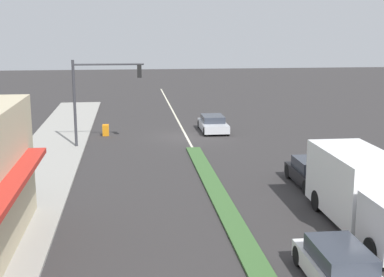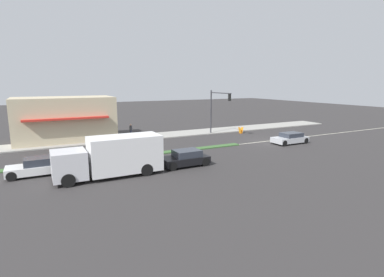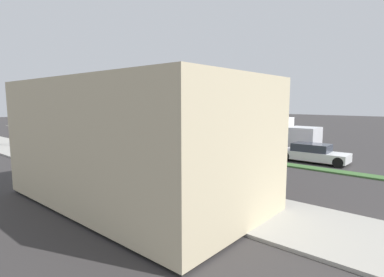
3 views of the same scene
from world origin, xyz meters
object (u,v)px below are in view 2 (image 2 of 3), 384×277
(warning_aframe_sign, at_px, (241,130))
(suv_black, at_px, (185,158))
(traffic_signal_main, at_px, (217,105))
(sedan_silver, at_px, (290,138))
(delivery_truck, at_px, (113,156))
(pedestrian, at_px, (131,130))
(van_white, at_px, (40,166))

(warning_aframe_sign, height_order, suv_black, suv_black)
(traffic_signal_main, distance_m, sedan_silver, 9.99)
(delivery_truck, height_order, suv_black, delivery_truck)
(pedestrian, bearing_deg, traffic_signal_main, -107.96)
(suv_black, xyz_separation_m, van_white, (2.80, 10.52, -0.01))
(warning_aframe_sign, relative_size, delivery_truck, 0.11)
(traffic_signal_main, bearing_deg, delivery_truck, 125.20)
(traffic_signal_main, height_order, van_white, traffic_signal_main)
(suv_black, bearing_deg, delivery_truck, 90.00)
(sedan_silver, bearing_deg, warning_aframe_sign, 5.90)
(pedestrian, distance_m, warning_aframe_sign, 14.38)
(warning_aframe_sign, height_order, sedan_silver, sedan_silver)
(delivery_truck, bearing_deg, traffic_signal_main, -54.80)
(suv_black, xyz_separation_m, sedan_silver, (2.80, -14.38, -0.04))
(delivery_truck, bearing_deg, van_white, 59.20)
(van_white, bearing_deg, warning_aframe_sign, -71.63)
(traffic_signal_main, xyz_separation_m, delivery_truck, (-11.12, 15.77, -2.43))
(warning_aframe_sign, distance_m, suv_black, 17.33)
(sedan_silver, xyz_separation_m, van_white, (-0.00, 24.90, 0.04))
(van_white, bearing_deg, sedan_silver, -90.00)
(traffic_signal_main, bearing_deg, van_white, 112.13)
(van_white, bearing_deg, traffic_signal_main, -67.87)
(delivery_truck, bearing_deg, warning_aframe_sign, -60.88)
(traffic_signal_main, relative_size, suv_black, 1.46)
(sedan_silver, relative_size, van_white, 0.92)
(sedan_silver, distance_m, van_white, 24.90)
(pedestrian, relative_size, van_white, 0.36)
(traffic_signal_main, bearing_deg, pedestrian, 72.04)
(delivery_truck, distance_m, suv_black, 5.88)
(delivery_truck, bearing_deg, sedan_silver, -82.11)
(delivery_truck, relative_size, suv_black, 1.96)
(pedestrian, bearing_deg, suv_black, -178.65)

